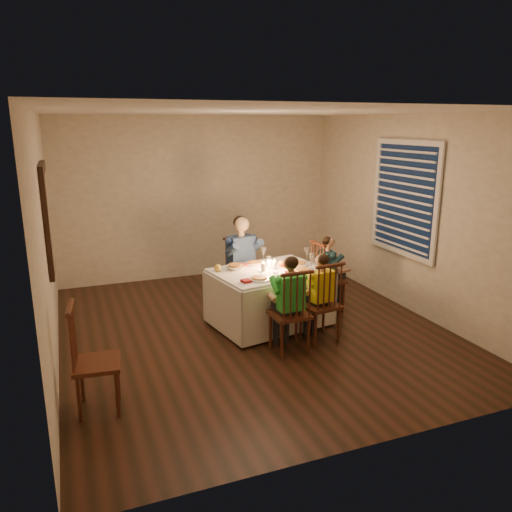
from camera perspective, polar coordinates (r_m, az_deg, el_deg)
name	(u,v)px	position (r m, az deg, el deg)	size (l,w,h in m)	color
ground	(253,329)	(6.25, -0.40, -8.36)	(5.00, 5.00, 0.00)	black
wall_left	(46,242)	(5.50, -22.91, 1.43)	(0.02, 5.00, 2.60)	beige
wall_right	(410,214)	(6.97, 17.19, 4.58)	(0.02, 5.00, 2.60)	beige
wall_back	(198,198)	(8.22, -6.67, 6.61)	(4.50, 0.02, 2.60)	beige
ceiling	(252,111)	(5.75, -0.45, 16.20)	(5.00, 5.00, 0.00)	white
dining_table	(269,286)	(6.24, 1.54, -3.42)	(1.53, 1.22, 0.68)	white
chair_adult	(242,306)	(7.01, -1.56, -5.73)	(0.40, 0.38, 0.97)	#3D1B10
chair_near_left	(289,350)	(5.72, 3.78, -10.69)	(0.40, 0.38, 0.97)	#3D1B10
chair_near_right	(319,340)	(6.02, 7.21, -9.46)	(0.40, 0.38, 0.97)	#3D1B10
chair_end	(327,310)	(6.93, 8.08, -6.13)	(0.40, 0.38, 0.97)	#3D1B10
chair_extra	(101,408)	(4.87, -17.29, -16.30)	(0.41, 0.39, 1.00)	#3D1B10
adult	(242,306)	(7.01, -1.56, -5.73)	(0.47, 0.43, 1.27)	#304A79
child_green	(289,350)	(5.72, 3.78, -10.69)	(0.37, 0.34, 1.10)	green
child_yellow	(319,340)	(6.02, 7.21, -9.46)	(0.34, 0.31, 1.05)	yellow
child_teal	(327,310)	(6.93, 8.08, -6.13)	(0.33, 0.31, 1.03)	#1A3942
setting_adult	(254,264)	(6.42, -0.18, -0.88)	(0.26, 0.26, 0.02)	silver
setting_green	(259,279)	(5.79, 0.40, -2.63)	(0.26, 0.26, 0.02)	silver
setting_yellow	(303,271)	(6.15, 5.35, -1.66)	(0.26, 0.26, 0.02)	silver
setting_teal	(298,264)	(6.43, 4.88, -0.91)	(0.26, 0.26, 0.02)	silver
candle_left	(263,267)	(6.12, 0.85, -1.29)	(0.06, 0.06, 0.10)	white
candle_right	(274,265)	(6.20, 2.11, -1.07)	(0.06, 0.06, 0.10)	white
squash	(218,268)	(6.13, -4.40, -1.36)	(0.09, 0.09, 0.09)	gold
orange_fruit	(281,264)	(6.32, 2.91, -0.88)	(0.08, 0.08, 0.08)	orange
serving_bowl	(235,267)	(6.19, -2.38, -1.32)	(0.22, 0.22, 0.05)	silver
wall_mirror	(47,218)	(5.76, -22.73, 4.04)	(0.06, 0.95, 1.15)	black
window_blinds	(404,199)	(6.99, 16.53, 6.32)	(0.07, 1.34, 1.54)	black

